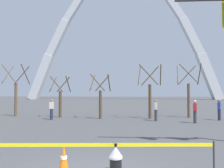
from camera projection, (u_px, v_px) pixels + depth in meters
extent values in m
cylinder|color=#B7B7BC|center=(116.00, 158.00, 5.09)|extent=(0.30, 0.30, 0.04)
cone|color=#B7B7BC|center=(116.00, 151.00, 5.10)|extent=(0.30, 0.30, 0.22)
cylinder|color=black|center=(116.00, 145.00, 5.10)|extent=(0.06, 0.06, 0.06)
cylinder|color=#232326|center=(214.00, 165.00, 5.17)|extent=(0.04, 0.04, 1.03)
cube|color=yellow|center=(97.00, 145.00, 5.17)|extent=(5.15, 0.36, 0.08)
cone|color=orange|center=(64.00, 159.00, 6.09)|extent=(0.28, 0.28, 0.70)
cylinder|color=white|center=(64.00, 157.00, 6.09)|extent=(0.17, 0.17, 0.08)
cube|color=silver|center=(41.00, 77.00, 74.38)|extent=(7.73, 2.65, 14.83)
cube|color=silver|center=(58.00, 38.00, 74.52)|extent=(7.40, 2.37, 12.14)
cube|color=silver|center=(74.00, 8.00, 74.56)|extent=(7.04, 2.09, 9.48)
cube|color=silver|center=(174.00, 6.00, 72.66)|extent=(7.04, 2.09, 9.48)
cube|color=silver|center=(191.00, 37.00, 71.99)|extent=(7.40, 2.37, 12.14)
cube|color=silver|center=(209.00, 77.00, 71.22)|extent=(7.73, 2.65, 14.83)
cylinder|color=brown|center=(16.00, 100.00, 20.93)|extent=(0.24, 0.24, 2.92)
cylinder|color=brown|center=(8.00, 75.00, 21.25)|extent=(0.39, 1.56, 1.74)
cylinder|color=brown|center=(26.00, 74.00, 20.87)|extent=(0.24, 1.58, 1.74)
cylinder|color=brown|center=(22.00, 75.00, 21.91)|extent=(1.58, 0.24, 1.74)
cylinder|color=brown|center=(9.00, 74.00, 20.14)|extent=(1.56, 0.42, 1.74)
cylinder|color=brown|center=(60.00, 104.00, 19.96)|extent=(0.24, 0.24, 2.23)
cylinder|color=brown|center=(53.00, 84.00, 20.20)|extent=(0.32, 1.21, 1.34)
cylinder|color=brown|center=(68.00, 84.00, 19.91)|extent=(0.20, 1.22, 1.34)
cylinder|color=brown|center=(63.00, 84.00, 20.70)|extent=(1.22, 0.20, 1.34)
cylinder|color=brown|center=(56.00, 84.00, 19.35)|extent=(1.21, 0.34, 1.34)
cylinder|color=brown|center=(100.00, 105.00, 18.92)|extent=(0.24, 0.24, 2.27)
cylinder|color=brown|center=(92.00, 83.00, 19.17)|extent=(0.32, 1.23, 1.37)
cylinder|color=brown|center=(109.00, 83.00, 18.87)|extent=(0.20, 1.24, 1.37)
cylinder|color=brown|center=(102.00, 83.00, 19.68)|extent=(1.24, 0.20, 1.37)
cylinder|color=brown|center=(98.00, 83.00, 18.31)|extent=(1.23, 0.35, 1.37)
cylinder|color=brown|center=(150.00, 101.00, 19.03)|extent=(0.24, 0.24, 2.77)
cylinder|color=brown|center=(139.00, 75.00, 19.33)|extent=(0.37, 1.49, 1.65)
cylinder|color=brown|center=(161.00, 75.00, 18.97)|extent=(0.23, 1.50, 1.65)
cylinder|color=brown|center=(150.00, 76.00, 19.96)|extent=(1.50, 0.23, 1.65)
cylinder|color=brown|center=(149.00, 74.00, 18.28)|extent=(1.48, 0.40, 1.65)
cylinder|color=brown|center=(189.00, 100.00, 19.84)|extent=(0.24, 0.24, 2.87)
cylinder|color=brown|center=(178.00, 75.00, 20.15)|extent=(0.38, 1.54, 1.71)
cylinder|color=brown|center=(199.00, 74.00, 19.78)|extent=(0.23, 1.55, 1.71)
cylinder|color=brown|center=(187.00, 75.00, 20.80)|extent=(1.55, 0.23, 1.71)
cylinder|color=brown|center=(189.00, 74.00, 19.07)|extent=(1.53, 0.41, 1.71)
cylinder|color=#38383D|center=(156.00, 115.00, 17.43)|extent=(0.22, 0.22, 0.84)
cube|color=beige|center=(156.00, 106.00, 17.45)|extent=(0.23, 0.35, 0.54)
sphere|color=#936B4C|center=(156.00, 101.00, 17.47)|extent=(0.20, 0.20, 0.20)
cylinder|color=#38383D|center=(195.00, 117.00, 16.14)|extent=(0.22, 0.22, 0.84)
cube|color=#B22323|center=(195.00, 107.00, 16.17)|extent=(0.25, 0.37, 0.54)
sphere|color=beige|center=(195.00, 101.00, 16.18)|extent=(0.20, 0.20, 0.20)
cylinder|color=#232847|center=(52.00, 114.00, 18.23)|extent=(0.22, 0.22, 0.84)
cube|color=beige|center=(52.00, 105.00, 18.26)|extent=(0.37, 0.26, 0.54)
sphere|color=#936B4C|center=(52.00, 100.00, 18.27)|extent=(0.20, 0.20, 0.20)
cylinder|color=#232847|center=(219.00, 115.00, 17.77)|extent=(0.22, 0.22, 0.84)
cube|color=#2D4C99|center=(219.00, 106.00, 17.79)|extent=(0.35, 0.39, 0.54)
sphere|color=#936B4C|center=(219.00, 101.00, 17.81)|extent=(0.20, 0.20, 0.20)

